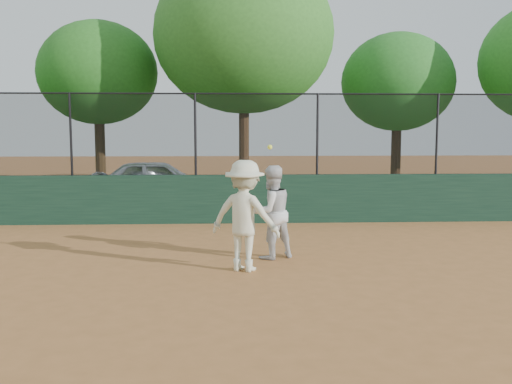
{
  "coord_description": "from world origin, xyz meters",
  "views": [
    {
      "loc": [
        0.31,
        -8.02,
        2.35
      ],
      "look_at": [
        0.8,
        2.2,
        1.2
      ],
      "focal_mm": 40.0,
      "sensor_mm": 36.0,
      "label": 1
    }
  ],
  "objects_px": {
    "player_second": "(271,212)",
    "tree_2": "(244,35)",
    "parked_car": "(158,181)",
    "tree_1": "(98,73)",
    "tree_3": "(398,82)",
    "player_main": "(245,216)"
  },
  "relations": [
    {
      "from": "player_second",
      "to": "tree_2",
      "type": "height_order",
      "value": "tree_2"
    },
    {
      "from": "parked_car",
      "to": "tree_2",
      "type": "relative_size",
      "value": 0.5
    },
    {
      "from": "parked_car",
      "to": "tree_1",
      "type": "relative_size",
      "value": 0.66
    },
    {
      "from": "tree_2",
      "to": "tree_3",
      "type": "height_order",
      "value": "tree_2"
    },
    {
      "from": "tree_1",
      "to": "tree_2",
      "type": "bearing_deg",
      "value": -12.3
    },
    {
      "from": "player_second",
      "to": "tree_2",
      "type": "bearing_deg",
      "value": -115.57
    },
    {
      "from": "tree_3",
      "to": "tree_2",
      "type": "bearing_deg",
      "value": -166.32
    },
    {
      "from": "tree_1",
      "to": "player_second",
      "type": "bearing_deg",
      "value": -63.22
    },
    {
      "from": "player_second",
      "to": "tree_1",
      "type": "height_order",
      "value": "tree_1"
    },
    {
      "from": "tree_3",
      "to": "player_main",
      "type": "bearing_deg",
      "value": -116.95
    },
    {
      "from": "player_main",
      "to": "tree_3",
      "type": "bearing_deg",
      "value": 63.05
    },
    {
      "from": "player_second",
      "to": "tree_2",
      "type": "xyz_separation_m",
      "value": [
        -0.23,
        9.54,
        4.62
      ]
    },
    {
      "from": "player_main",
      "to": "tree_1",
      "type": "relative_size",
      "value": 0.34
    },
    {
      "from": "player_main",
      "to": "tree_1",
      "type": "height_order",
      "value": "tree_1"
    },
    {
      "from": "parked_car",
      "to": "tree_2",
      "type": "height_order",
      "value": "tree_2"
    },
    {
      "from": "tree_1",
      "to": "tree_2",
      "type": "relative_size",
      "value": 0.76
    },
    {
      "from": "player_main",
      "to": "tree_2",
      "type": "xyz_separation_m",
      "value": [
        0.27,
        10.4,
        4.54
      ]
    },
    {
      "from": "parked_car",
      "to": "player_main",
      "type": "xyz_separation_m",
      "value": [
        2.49,
        -8.81,
        0.23
      ]
    },
    {
      "from": "tree_1",
      "to": "player_main",
      "type": "bearing_deg",
      "value": -67.06
    },
    {
      "from": "player_second",
      "to": "tree_3",
      "type": "distance_m",
      "value": 12.64
    },
    {
      "from": "player_second",
      "to": "tree_1",
      "type": "distance_m",
      "value": 12.43
    },
    {
      "from": "tree_3",
      "to": "player_second",
      "type": "bearing_deg",
      "value": -116.69
    }
  ]
}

